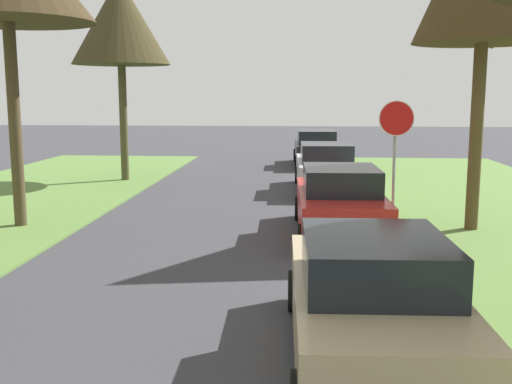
# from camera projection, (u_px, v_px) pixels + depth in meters

# --- Properties ---
(stop_sign_far) EXTENTS (0.81, 0.26, 2.97)m
(stop_sign_far) POSITION_uv_depth(u_px,v_px,m) (396.00, 137.00, 13.91)
(stop_sign_far) COLOR #9EA0A5
(stop_sign_far) RESTS_ON grass_verge_right
(street_tree_left_far) EXTENTS (3.47, 3.47, 7.16)m
(street_tree_left_far) POSITION_uv_depth(u_px,v_px,m) (120.00, 22.00, 21.54)
(street_tree_left_far) COLOR #454328
(street_tree_left_far) RESTS_ON grass_verge_left
(parked_sedan_tan) EXTENTS (2.05, 4.45, 1.57)m
(parked_sedan_tan) POSITION_uv_depth(u_px,v_px,m) (371.00, 303.00, 7.25)
(parked_sedan_tan) COLOR tan
(parked_sedan_tan) RESTS_ON ground
(parked_sedan_red) EXTENTS (2.05, 4.45, 1.57)m
(parked_sedan_red) POSITION_uv_depth(u_px,v_px,m) (340.00, 204.00, 13.73)
(parked_sedan_red) COLOR red
(parked_sedan_red) RESTS_ON ground
(parked_sedan_silver) EXTENTS (2.05, 4.45, 1.57)m
(parked_sedan_silver) POSITION_uv_depth(u_px,v_px,m) (326.00, 169.00, 20.05)
(parked_sedan_silver) COLOR #BCBCC1
(parked_sedan_silver) RESTS_ON ground
(parked_sedan_black) EXTENTS (2.05, 4.45, 1.57)m
(parked_sedan_black) POSITION_uv_depth(u_px,v_px,m) (316.00, 149.00, 27.10)
(parked_sedan_black) COLOR black
(parked_sedan_black) RESTS_ON ground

